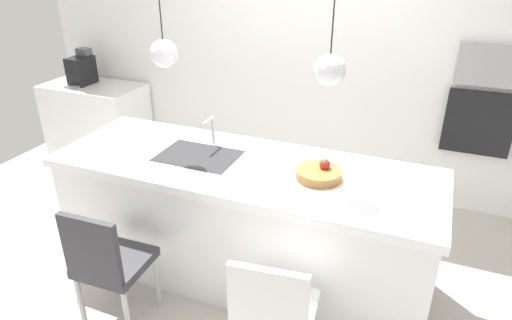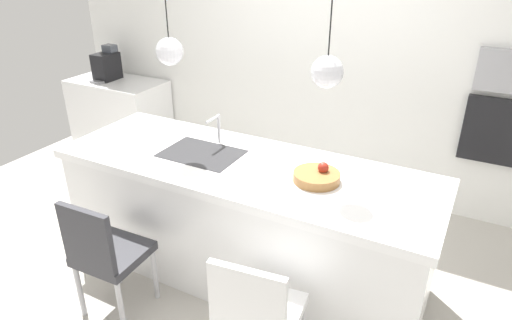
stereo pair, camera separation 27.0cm
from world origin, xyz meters
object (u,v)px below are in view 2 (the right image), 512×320
object	(u,v)px
fruit_bowl	(317,176)
chair_near	(105,252)
coffee_machine	(107,66)
oven	(499,131)
chair_middle	(256,314)

from	to	relation	value
fruit_bowl	chair_near	world-z (taller)	fruit_bowl
coffee_machine	chair_near	bearing A→B (deg)	-46.93
fruit_bowl	oven	xyz separation A→B (m)	(0.99, 1.57, -0.07)
oven	chair_near	size ratio (longest dim) A/B	0.63
coffee_machine	chair_middle	xyz separation A→B (m)	(3.04, -2.09, -0.52)
fruit_bowl	oven	world-z (taller)	oven
oven	chair_near	distance (m)	3.19
chair_near	chair_middle	bearing A→B (deg)	-0.20
fruit_bowl	coffee_machine	world-z (taller)	coffee_machine
oven	chair_middle	size ratio (longest dim) A/B	0.63
chair_near	chair_middle	world-z (taller)	chair_near
chair_middle	coffee_machine	bearing A→B (deg)	145.55
chair_near	fruit_bowl	bearing A→B (deg)	36.27
fruit_bowl	chair_middle	bearing A→B (deg)	-90.37
oven	fruit_bowl	bearing A→B (deg)	-122.26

